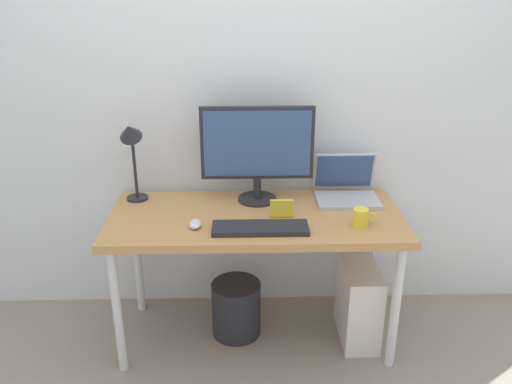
% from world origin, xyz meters
% --- Properties ---
extents(ground_plane, '(6.00, 6.00, 0.00)m').
position_xyz_m(ground_plane, '(0.00, 0.00, 0.00)').
color(ground_plane, gray).
extents(back_wall, '(4.40, 0.04, 2.60)m').
position_xyz_m(back_wall, '(0.00, 0.37, 1.30)').
color(back_wall, silver).
rests_on(back_wall, ground_plane).
extents(desk, '(1.43, 0.63, 0.71)m').
position_xyz_m(desk, '(0.00, 0.00, 0.64)').
color(desk, '#B7844C').
rests_on(desk, ground_plane).
extents(monitor, '(0.57, 0.20, 0.50)m').
position_xyz_m(monitor, '(0.01, 0.18, 0.99)').
color(monitor, '#232328').
rests_on(monitor, desk).
extents(laptop, '(0.32, 0.27, 0.23)m').
position_xyz_m(laptop, '(0.48, 0.20, 0.77)').
color(laptop, '#B2B2B7').
rests_on(laptop, desk).
extents(desk_lamp, '(0.11, 0.16, 0.44)m').
position_xyz_m(desk_lamp, '(-0.62, 0.18, 1.02)').
color(desk_lamp, '#232328').
rests_on(desk_lamp, desk).
extents(keyboard, '(0.44, 0.14, 0.02)m').
position_xyz_m(keyboard, '(0.02, -0.17, 0.72)').
color(keyboard, '#232328').
rests_on(keyboard, desk).
extents(mouse, '(0.06, 0.09, 0.03)m').
position_xyz_m(mouse, '(-0.28, -0.13, 0.73)').
color(mouse, silver).
rests_on(mouse, desk).
extents(coffee_mug, '(0.11, 0.07, 0.09)m').
position_xyz_m(coffee_mug, '(0.48, -0.14, 0.75)').
color(coffee_mug, yellow).
rests_on(coffee_mug, desk).
extents(photo_frame, '(0.11, 0.02, 0.09)m').
position_xyz_m(photo_frame, '(0.12, -0.03, 0.76)').
color(photo_frame, yellow).
rests_on(photo_frame, desk).
extents(computer_tower, '(0.18, 0.36, 0.42)m').
position_xyz_m(computer_tower, '(0.54, -0.02, 0.21)').
color(computer_tower, silver).
rests_on(computer_tower, ground_plane).
extents(wastebasket, '(0.26, 0.26, 0.30)m').
position_xyz_m(wastebasket, '(-0.10, 0.02, 0.15)').
color(wastebasket, '#232328').
rests_on(wastebasket, ground_plane).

